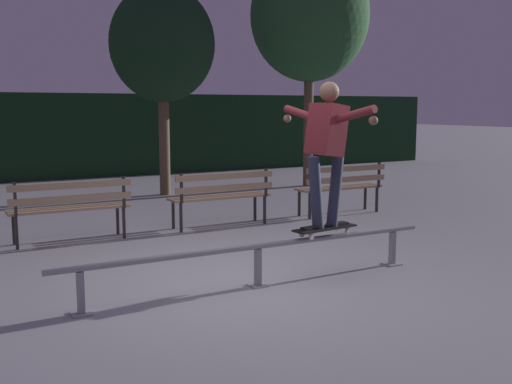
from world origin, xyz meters
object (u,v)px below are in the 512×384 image
Objects in this scene: grind_rail at (258,253)px; skateboard at (325,229)px; park_bench_left_center at (70,204)px; tree_behind_benches at (162,45)px; park_bench_rightmost at (342,184)px; park_bench_right_center at (222,192)px; tree_far_right at (310,16)px; skateboarder at (327,142)px.

skateboard reaches higher than grind_rail.
park_bench_left_center is at bearing 112.87° from grind_rail.
park_bench_left_center is at bearing -126.05° from tree_behind_benches.
tree_behind_benches is at bearing 77.73° from grind_rail.
park_bench_right_center is at bearing 180.00° from park_bench_rightmost.
grind_rail is at bearing -108.75° from park_bench_right_center.
tree_far_right is at bearing 57.87° from skateboard.
park_bench_left_center is 1.00× the size of park_bench_right_center.
grind_rail is 2.63× the size of park_bench_rightmost.
skateboard is at bearing -122.13° from tree_far_right.
skateboarder is 3.74m from park_bench_left_center.
grind_rail is 3.23m from park_bench_left_center.
grind_rail is 2.63× the size of park_bench_left_center.
skateboard is 0.50× the size of park_bench_left_center.
tree_behind_benches is (0.45, 3.72, 2.55)m from park_bench_right_center.
grind_rail is 0.79× the size of tree_far_right.
tree_behind_benches reaches higher than skateboard.
tree_behind_benches is (1.45, 6.69, 2.74)m from grind_rail.
park_bench_rightmost is (2.44, 2.97, 0.02)m from skateboard.
tree_behind_benches reaches higher than park_bench_left_center.
park_bench_right_center is at bearing 86.56° from skateboard.
skateboard is 0.15× the size of tree_far_right.
park_bench_right_center is at bearing -138.01° from tree_far_right.
park_bench_right_center is 2.26m from park_bench_rightmost.
tree_behind_benches is (-1.82, 3.72, 2.55)m from park_bench_rightmost.
park_bench_right_center is (0.18, 2.97, -0.92)m from skateboarder.
tree_behind_benches is (2.71, 3.72, 2.55)m from park_bench_left_center.
park_bench_right_center reaches higher than skateboard.
tree_behind_benches reaches higher than grind_rail.
tree_far_right is 3.53m from tree_behind_benches.
park_bench_right_center is at bearing 71.25° from grind_rail.
grind_rail is at bearing -127.11° from tree_far_right.
grind_rail is at bearing -67.13° from park_bench_left_center.
park_bench_right_center is 0.30× the size of tree_far_right.
tree_far_right reaches higher than skateboard.
tree_far_right is at bearing -3.76° from tree_behind_benches.
park_bench_right_center is at bearing 86.62° from skateboarder.
park_bench_rightmost is at bearing 50.60° from skateboard.
park_bench_left_center reaches higher than skateboard.
park_bench_left_center is 1.00× the size of park_bench_rightmost.
park_bench_rightmost reaches higher than skateboard.
grind_rail is at bearing 180.00° from skateboard.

